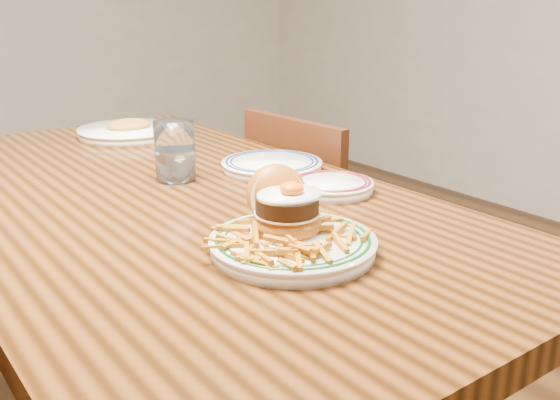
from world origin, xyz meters
TOP-DOWN VIEW (x-y plane):
  - table at (0.00, 0.00)m, footprint 0.85×1.60m
  - chair_right at (0.56, 0.16)m, footprint 0.41×0.41m
  - main_plate at (0.02, -0.40)m, footprint 0.27×0.28m
  - side_plate at (0.28, -0.20)m, footprint 0.17×0.17m
  - rear_plate at (0.28, 0.01)m, footprint 0.24×0.24m
  - water_glass at (0.06, 0.08)m, footprint 0.09×0.09m
  - far_plate at (0.16, 0.56)m, footprint 0.29×0.29m

SIDE VIEW (x-z plane):
  - chair_right at x=0.56m, z-range 0.03..0.86m
  - table at x=0.00m, z-range 0.29..1.04m
  - rear_plate at x=0.28m, z-range 0.75..0.78m
  - side_plate at x=0.28m, z-range 0.75..0.78m
  - far_plate at x=0.16m, z-range 0.74..0.79m
  - main_plate at x=0.02m, z-range 0.72..0.85m
  - water_glass at x=0.06m, z-range 0.74..0.87m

